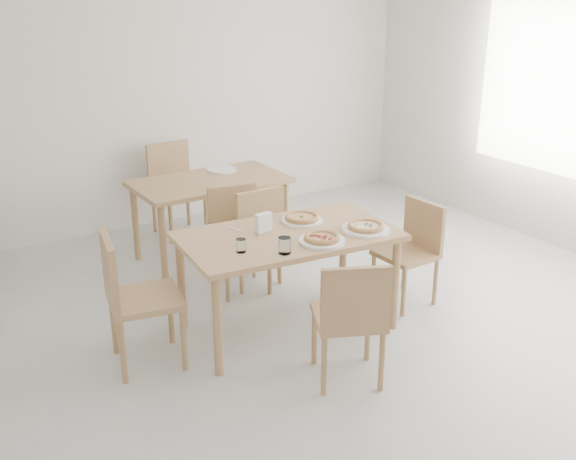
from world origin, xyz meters
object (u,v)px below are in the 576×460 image
chair_back_n (174,182)px  tumbler_b (241,246)px  main_table (288,244)px  plate_pepperoni (322,241)px  tumbler_a (284,246)px  plate_margherita (302,220)px  second_table (210,190)px  chair_back_s (254,229)px  plate_empty (221,170)px  pizza_mushroom (366,226)px  plate_mushroom (366,229)px  pizza_margherita (302,218)px  chair_north (237,231)px  chair_south (351,314)px  napkin_holder (264,224)px  chair_east (413,245)px  pizza_pepperoni (322,238)px  chair_west (131,292)px

chair_back_n → tumbler_b: bearing=-105.6°
main_table → plate_pepperoni: (0.11, -0.26, 0.09)m
tumbler_a → plate_margherita: bearing=46.5°
second_table → chair_back_s: (0.04, -0.73, -0.15)m
plate_empty → pizza_mushroom: bearing=-85.5°
plate_mushroom → chair_back_s: 1.12m
second_table → chair_back_n: chair_back_n is taller
pizza_margherita → plate_empty: size_ratio=1.18×
chair_north → plate_margherita: (0.19, -0.69, 0.26)m
plate_mushroom → second_table: bearing=102.3°
chair_south → napkin_holder: 0.99m
plate_margherita → pizza_mushroom: 0.49m
chair_east → plate_margherita: 0.95m
tumbler_a → plate_pepperoni: bearing=6.4°
chair_north → tumbler_a: size_ratio=7.68×
chair_east → plate_mushroom: (-0.58, -0.11, 0.28)m
chair_east → napkin_holder: 1.29m
pizza_pepperoni → chair_west: bearing=163.4°
main_table → pizza_mushroom: 0.57m
pizza_mushroom → plate_empty: pizza_mushroom is taller
napkin_holder → plate_empty: size_ratio=0.53×
plate_margherita → pizza_pepperoni: size_ratio=1.01×
tumbler_b → napkin_holder: (0.30, 0.22, 0.03)m
napkin_holder → plate_empty: 1.71m
plate_margherita → second_table: plate_margherita is taller
napkin_holder → chair_back_n: size_ratio=0.16×
plate_margherita → chair_back_n: (-0.11, 2.17, -0.23)m
plate_pepperoni → chair_back_n: 2.60m
chair_east → pizza_margherita: 0.96m
plate_pepperoni → pizza_mushroom: (0.40, 0.02, 0.02)m
plate_empty → plate_margherita: bearing=-94.8°
main_table → chair_back_s: 0.82m
plate_margherita → plate_mushroom: (0.29, -0.40, 0.00)m
plate_margherita → tumbler_b: tumbler_b is taller
chair_back_s → tumbler_b: bearing=56.4°
napkin_holder → chair_back_n: 2.27m
chair_south → napkin_holder: napkin_holder is taller
napkin_holder → chair_east: bearing=-16.8°
plate_empty → chair_south: bearing=-99.1°
chair_south → plate_pepperoni: chair_south is taller
plate_pepperoni → tumbler_b: size_ratio=3.57×
tumbler_a → tumbler_b: (-0.23, 0.17, -0.01)m
pizza_margherita → chair_back_n: size_ratio=0.36×
chair_west → pizza_pepperoni: 1.32m
napkin_holder → plate_pepperoni: bearing=-61.4°
second_table → chair_south: bearing=-95.2°
main_table → pizza_pepperoni: size_ratio=5.22×
tumbler_a → napkin_holder: size_ratio=0.76×
chair_south → second_table: chair_south is taller
chair_back_n → plate_mushroom: bearing=-84.2°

